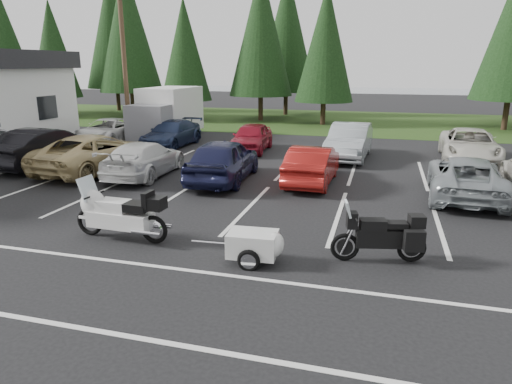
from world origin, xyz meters
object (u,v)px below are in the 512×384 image
object	(u,v)px
car_far_3	(349,141)
adventure_motorcycle	(379,231)
car_far_2	(251,137)
touring_motorcycle	(120,209)
box_truck	(164,114)
car_near_5	(312,165)
car_far_1	(172,134)
car_near_2	(95,153)
car_far_4	(470,145)
car_near_6	(466,177)
car_far_0	(108,131)
utility_pole	(124,55)
car_near_1	(47,147)
car_near_4	(223,160)
car_near_3	(144,159)
cargo_trailer	(253,247)

from	to	relation	value
car_far_3	adventure_motorcycle	world-z (taller)	car_far_3
car_far_2	touring_motorcycle	size ratio (longest dim) A/B	1.45
box_truck	car_near_5	world-z (taller)	box_truck
car_far_1	car_near_2	bearing A→B (deg)	-92.04
car_far_3	touring_motorcycle	bearing A→B (deg)	-107.96
car_far_4	car_far_1	bearing A→B (deg)	-176.56
car_near_6	car_far_1	size ratio (longest dim) A/B	1.04
touring_motorcycle	car_near_6	bearing A→B (deg)	37.97
car_far_3	car_far_0	bearing A→B (deg)	-179.77
car_far_3	car_far_4	xyz separation A→B (m)	(5.24, 0.80, -0.08)
utility_pole	touring_motorcycle	distance (m)	16.92
car_near_5	car_far_4	distance (m)	8.51
car_near_1	car_near_2	xyz separation A→B (m)	(2.55, -0.30, -0.06)
car_near_4	car_far_2	bearing A→B (deg)	-86.64
car_near_2	car_far_2	size ratio (longest dim) A/B	1.34
car_near_6	car_near_4	bearing A→B (deg)	4.07
adventure_motorcycle	car_far_1	bearing A→B (deg)	118.60
utility_pole	car_far_4	xyz separation A→B (m)	(18.04, -1.57, -3.99)
car_near_6	touring_motorcycle	xyz separation A→B (m)	(-8.77, -6.34, 0.11)
car_near_2	car_far_4	distance (m)	16.19
car_far_4	touring_motorcycle	distance (m)	16.07
car_near_3	car_far_2	world-z (taller)	car_far_2
car_near_2	car_far_0	xyz separation A→B (m)	(-3.47, 6.21, -0.10)
adventure_motorcycle	car_far_3	bearing A→B (deg)	84.72
car_near_2	car_far_3	world-z (taller)	car_far_3
car_near_1	car_far_3	distance (m)	13.28
car_near_5	car_far_0	distance (m)	13.50
car_near_2	car_far_0	distance (m)	7.12
box_truck	car_far_3	size ratio (longest dim) A/B	1.16
car_far_1	car_far_4	bearing A→B (deg)	1.54
car_far_2	touring_motorcycle	world-z (taller)	touring_motorcycle
car_near_1	car_near_5	bearing A→B (deg)	-174.05
car_near_3	car_far_0	bearing A→B (deg)	-50.95
car_near_1	car_near_5	distance (m)	11.29
cargo_trailer	utility_pole	bearing A→B (deg)	124.79
utility_pole	car_far_3	size ratio (longest dim) A/B	1.87
car_near_2	touring_motorcycle	size ratio (longest dim) A/B	1.95
car_far_3	car_far_4	world-z (taller)	car_far_3
car_near_2	touring_motorcycle	bearing A→B (deg)	134.09
car_near_4	car_far_1	xyz separation A→B (m)	(-5.15, 6.34, -0.13)
car_near_1	car_near_6	size ratio (longest dim) A/B	1.03
utility_pole	box_truck	distance (m)	3.85
box_truck	touring_motorcycle	world-z (taller)	box_truck
utility_pole	car_near_5	bearing A→B (deg)	-32.08
car_near_6	touring_motorcycle	bearing A→B (deg)	39.46
car_far_0	touring_motorcycle	size ratio (longest dim) A/B	1.70
car_near_2	car_far_1	world-z (taller)	car_near_2
car_near_4	car_far_2	size ratio (longest dim) A/B	1.15
car_near_4	car_near_5	world-z (taller)	car_near_4
car_near_1	adventure_motorcycle	size ratio (longest dim) A/B	2.16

